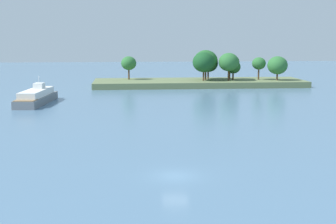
% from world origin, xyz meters
% --- Properties ---
extents(ground_plane, '(400.00, 400.00, 0.00)m').
position_xyz_m(ground_plane, '(0.00, 0.00, 0.00)').
color(ground_plane, slate).
extents(treeline_island, '(55.97, 16.03, 9.53)m').
position_xyz_m(treeline_island, '(17.21, 81.89, 3.15)').
color(treeline_island, '#66754C').
rests_on(treeline_island, ground).
extents(white_riverboat, '(6.01, 17.36, 5.30)m').
position_xyz_m(white_riverboat, '(-22.40, 51.46, 1.33)').
color(white_riverboat, slate).
rests_on(white_riverboat, ground).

